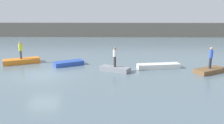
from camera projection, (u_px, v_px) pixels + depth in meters
The scene contains 10 objects.
ground_plane at pixel (43, 75), 19.96m from camera, with size 120.00×120.00×0.00m, color slate.
embankment_wall at pixel (84, 30), 44.59m from camera, with size 80.00×1.20×2.57m, color #666056.
rowboat_orange at pixel (21, 61), 24.06m from camera, with size 3.43×1.23×0.47m, color orange.
rowboat_blue at pixel (69, 63), 23.30m from camera, with size 2.79×1.14×0.40m, color #2B4CAD.
rowboat_grey at pixel (115, 69), 21.19m from camera, with size 2.66×0.92×0.40m, color gray.
rowboat_white at pixel (159, 66), 22.14m from camera, with size 3.89×0.96×0.43m, color white.
rowboat_brown at pixel (209, 70), 20.77m from camera, with size 2.82×1.21×0.37m, color brown.
person_blue_shirt at pixel (211, 57), 20.49m from camera, with size 0.32×0.32×1.84m.
person_hiviz_shirt at pixel (20, 49), 23.80m from camera, with size 0.32×0.32×1.69m.
person_white_shirt at pixel (115, 56), 20.92m from camera, with size 0.32×0.32×1.72m.
Camera 1 is at (6.07, -19.08, 5.60)m, focal length 38.86 mm.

